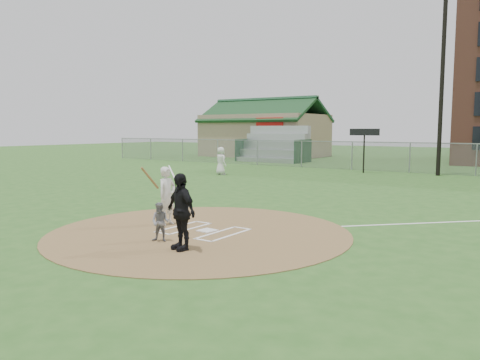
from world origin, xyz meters
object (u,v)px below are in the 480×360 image
Objects in this scene: batter_at_plate at (167,196)px; home_plate at (207,230)px; umpire at (181,212)px; ondeck_player at (221,161)px; catcher at (160,222)px.

home_plate is at bearing -1.27° from batter_at_plate.
umpire is 18.72m from ondeck_player.
home_plate is 0.45× the size of catcher.
batter_at_plate is (8.11, -13.57, 0.02)m from ondeck_player.
batter_at_plate reaches higher than home_plate.
umpire reaches higher than ondeck_player.
umpire reaches higher than catcher.
batter_at_plate is at bearing 156.03° from umpire.
umpire is 1.04× the size of ondeck_player.
catcher is at bearing 143.59° from ondeck_player.
ondeck_player reaches higher than home_plate.
catcher reaches higher than home_plate.
umpire is 3.04m from batter_at_plate.
umpire is (0.97, -0.31, 0.42)m from catcher.
catcher is 0.55× the size of umpire.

